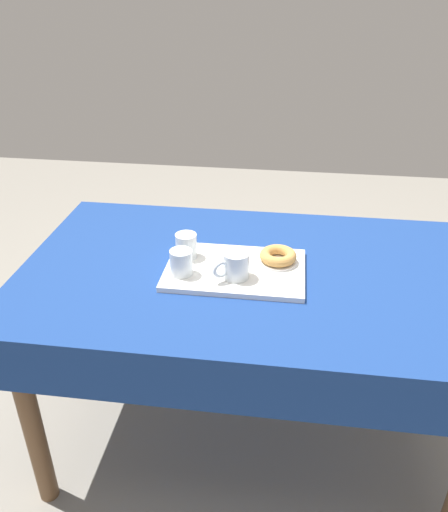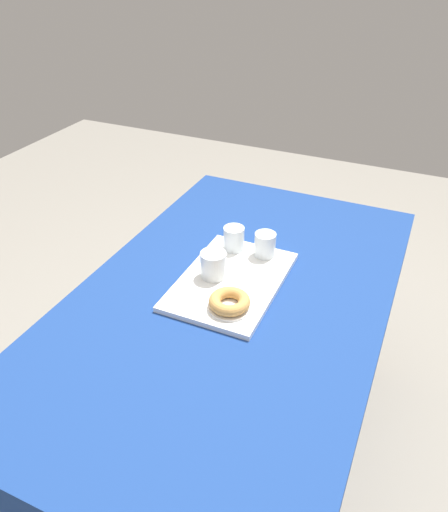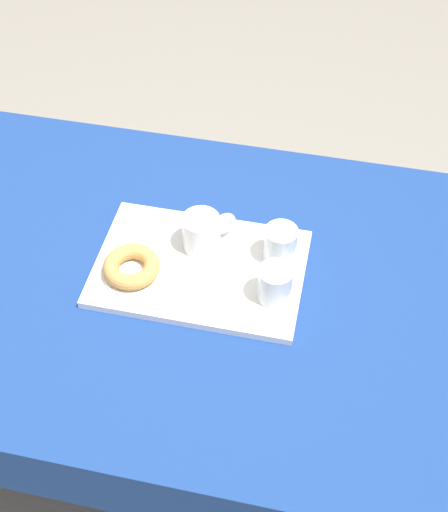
{
  "view_description": "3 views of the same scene",
  "coord_description": "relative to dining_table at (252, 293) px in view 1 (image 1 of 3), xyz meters",
  "views": [
    {
      "loc": [
        -0.1,
        1.42,
        1.61
      ],
      "look_at": [
        0.09,
        0.02,
        0.81
      ],
      "focal_mm": 36.2,
      "sensor_mm": 36.0,
      "label": 1
    },
    {
      "loc": [
        -1.07,
        -0.46,
        1.67
      ],
      "look_at": [
        0.09,
        0.06,
        0.82
      ],
      "focal_mm": 34.38,
      "sensor_mm": 36.0,
      "label": 2
    },
    {
      "loc": [
        0.3,
        -0.89,
        1.89
      ],
      "look_at": [
        0.11,
        0.03,
        0.81
      ],
      "focal_mm": 48.9,
      "sensor_mm": 36.0,
      "label": 3
    }
  ],
  "objects": [
    {
      "name": "sugar_donut_left",
      "position": [
        -0.08,
        -0.03,
        0.13
      ],
      "size": [
        0.12,
        0.12,
        0.03
      ],
      "primitive_type": "torus",
      "color": "tan",
      "rests_on": "donut_plate_left"
    },
    {
      "name": "tea_mug_left",
      "position": [
        0.05,
        0.08,
        0.15
      ],
      "size": [
        0.11,
        0.1,
        0.08
      ],
      "color": "white",
      "rests_on": "serving_tray"
    },
    {
      "name": "dining_table",
      "position": [
        0.0,
        0.0,
        0.0
      ],
      "size": [
        1.5,
        0.9,
        0.76
      ],
      "color": "navy",
      "rests_on": "ground"
    },
    {
      "name": "water_glass_near",
      "position": [
        0.22,
        -0.02,
        0.14
      ],
      "size": [
        0.07,
        0.07,
        0.08
      ],
      "color": "white",
      "rests_on": "serving_tray"
    },
    {
      "name": "donut_plate_left",
      "position": [
        -0.08,
        -0.03,
        0.11
      ],
      "size": [
        0.12,
        0.12,
        0.01
      ],
      "primitive_type": "cylinder",
      "color": "white",
      "rests_on": "serving_tray"
    },
    {
      "name": "ground_plane",
      "position": [
        0.0,
        0.0,
        -0.67
      ],
      "size": [
        6.0,
        6.0,
        0.0
      ],
      "primitive_type": "plane",
      "color": "gray"
    },
    {
      "name": "serving_tray",
      "position": [
        0.05,
        0.02,
        0.1
      ],
      "size": [
        0.44,
        0.3,
        0.02
      ],
      "primitive_type": "cube",
      "color": "white",
      "rests_on": "dining_table"
    },
    {
      "name": "water_glass_far",
      "position": [
        0.21,
        0.08,
        0.14
      ],
      "size": [
        0.07,
        0.07,
        0.08
      ],
      "color": "white",
      "rests_on": "serving_tray"
    }
  ]
}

